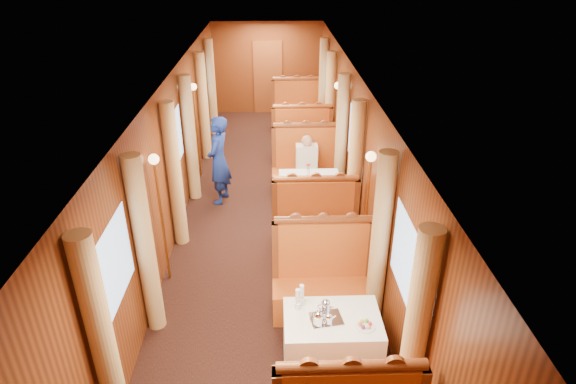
{
  "coord_description": "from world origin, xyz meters",
  "views": [
    {
      "loc": [
        0.14,
        -7.46,
        4.34
      ],
      "look_at": [
        0.34,
        -1.11,
        1.05
      ],
      "focal_mm": 30.0,
      "sensor_mm": 36.0,
      "label": 1
    }
  ],
  "objects_px": {
    "rose_vase_mid": "(308,168)",
    "steward": "(219,161)",
    "banquette_far_fwd": "(301,142)",
    "passenger": "(307,160)",
    "table_near": "(331,344)",
    "teapot_left": "(318,320)",
    "banquette_near_aft": "(323,283)",
    "rose_vase_far": "(300,106)",
    "table_mid": "(309,197)",
    "teapot_right": "(329,320)",
    "teapot_back": "(326,308)",
    "banquette_mid_aft": "(306,170)",
    "table_far": "(299,129)",
    "banquette_far_aft": "(297,113)",
    "tea_tray": "(326,319)",
    "fruit_plate": "(365,325)",
    "banquette_mid_fwd": "(314,224)"
  },
  "relations": [
    {
      "from": "table_far",
      "to": "steward",
      "type": "xyz_separation_m",
      "value": [
        -1.62,
        -2.9,
        0.45
      ]
    },
    {
      "from": "teapot_left",
      "to": "passenger",
      "type": "relative_size",
      "value": 0.23
    },
    {
      "from": "tea_tray",
      "to": "rose_vase_far",
      "type": "xyz_separation_m",
      "value": [
        0.1,
        7.05,
        0.17
      ]
    },
    {
      "from": "banquette_far_aft",
      "to": "rose_vase_mid",
      "type": "bearing_deg",
      "value": -90.35
    },
    {
      "from": "banquette_mid_aft",
      "to": "steward",
      "type": "distance_m",
      "value": 1.72
    },
    {
      "from": "banquette_far_aft",
      "to": "passenger",
      "type": "height_order",
      "value": "banquette_far_aft"
    },
    {
      "from": "tea_tray",
      "to": "teapot_back",
      "type": "xyz_separation_m",
      "value": [
        0.0,
        0.11,
        0.06
      ]
    },
    {
      "from": "teapot_back",
      "to": "teapot_right",
      "type": "bearing_deg",
      "value": -85.54
    },
    {
      "from": "banquette_near_aft",
      "to": "teapot_back",
      "type": "xyz_separation_m",
      "value": [
        -0.07,
        -0.93,
        0.39
      ]
    },
    {
      "from": "banquette_mid_aft",
      "to": "table_far",
      "type": "distance_m",
      "value": 2.49
    },
    {
      "from": "tea_tray",
      "to": "table_near",
      "type": "bearing_deg",
      "value": 16.57
    },
    {
      "from": "table_far",
      "to": "banquette_far_aft",
      "type": "height_order",
      "value": "banquette_far_aft"
    },
    {
      "from": "banquette_mid_fwd",
      "to": "teapot_back",
      "type": "xyz_separation_m",
      "value": [
        -0.07,
        -2.4,
        0.39
      ]
    },
    {
      "from": "teapot_left",
      "to": "steward",
      "type": "distance_m",
      "value": 4.45
    },
    {
      "from": "banquette_near_aft",
      "to": "banquette_far_fwd",
      "type": "xyz_separation_m",
      "value": [
        0.0,
        4.97,
        0.0
      ]
    },
    {
      "from": "tea_tray",
      "to": "fruit_plate",
      "type": "bearing_deg",
      "value": -16.72
    },
    {
      "from": "banquette_near_aft",
      "to": "passenger",
      "type": "bearing_deg",
      "value": 90.0
    },
    {
      "from": "banquette_mid_aft",
      "to": "steward",
      "type": "bearing_deg",
      "value": -165.6
    },
    {
      "from": "banquette_mid_fwd",
      "to": "table_far",
      "type": "distance_m",
      "value": 4.51
    },
    {
      "from": "banquette_mid_aft",
      "to": "table_far",
      "type": "bearing_deg",
      "value": 90.0
    },
    {
      "from": "table_mid",
      "to": "teapot_right",
      "type": "xyz_separation_m",
      "value": [
        -0.06,
        -3.6,
        0.43
      ]
    },
    {
      "from": "banquette_mid_fwd",
      "to": "banquette_far_aft",
      "type": "bearing_deg",
      "value": 90.0
    },
    {
      "from": "fruit_plate",
      "to": "rose_vase_far",
      "type": "bearing_deg",
      "value": 92.35
    },
    {
      "from": "table_far",
      "to": "teapot_left",
      "type": "bearing_deg",
      "value": -91.35
    },
    {
      "from": "banquette_far_fwd",
      "to": "passenger",
      "type": "bearing_deg",
      "value": -90.0
    },
    {
      "from": "banquette_far_fwd",
      "to": "teapot_right",
      "type": "distance_m",
      "value": 6.1
    },
    {
      "from": "teapot_left",
      "to": "teapot_right",
      "type": "distance_m",
      "value": 0.11
    },
    {
      "from": "rose_vase_mid",
      "to": "steward",
      "type": "height_order",
      "value": "steward"
    },
    {
      "from": "table_near",
      "to": "teapot_left",
      "type": "height_order",
      "value": "teapot_left"
    },
    {
      "from": "banquette_near_aft",
      "to": "passenger",
      "type": "xyz_separation_m",
      "value": [
        -0.0,
        3.26,
        0.32
      ]
    },
    {
      "from": "banquette_mid_aft",
      "to": "banquette_far_aft",
      "type": "xyz_separation_m",
      "value": [
        0.0,
        3.5,
        0.0
      ]
    },
    {
      "from": "rose_vase_mid",
      "to": "passenger",
      "type": "height_order",
      "value": "passenger"
    },
    {
      "from": "table_far",
      "to": "tea_tray",
      "type": "bearing_deg",
      "value": -90.6
    },
    {
      "from": "teapot_back",
      "to": "fruit_plate",
      "type": "xyz_separation_m",
      "value": [
        0.39,
        -0.22,
        -0.05
      ]
    },
    {
      "from": "table_far",
      "to": "steward",
      "type": "bearing_deg",
      "value": -119.12
    },
    {
      "from": "passenger",
      "to": "banquette_mid_fwd",
      "type": "bearing_deg",
      "value": -90.0
    },
    {
      "from": "banquette_far_fwd",
      "to": "steward",
      "type": "height_order",
      "value": "steward"
    },
    {
      "from": "banquette_far_aft",
      "to": "tea_tray",
      "type": "distance_m",
      "value": 8.04
    },
    {
      "from": "rose_vase_far",
      "to": "table_far",
      "type": "bearing_deg",
      "value": -133.12
    },
    {
      "from": "rose_vase_mid",
      "to": "rose_vase_far",
      "type": "distance_m",
      "value": 3.51
    },
    {
      "from": "rose_vase_mid",
      "to": "rose_vase_far",
      "type": "xyz_separation_m",
      "value": [
        0.06,
        3.51,
        0.0
      ]
    },
    {
      "from": "table_mid",
      "to": "banquette_far_fwd",
      "type": "height_order",
      "value": "banquette_far_fwd"
    },
    {
      "from": "table_mid",
      "to": "table_far",
      "type": "height_order",
      "value": "same"
    },
    {
      "from": "banquette_mid_aft",
      "to": "teapot_right",
      "type": "bearing_deg",
      "value": -90.72
    },
    {
      "from": "banquette_near_aft",
      "to": "teapot_right",
      "type": "bearing_deg",
      "value": -92.96
    },
    {
      "from": "table_near",
      "to": "teapot_left",
      "type": "bearing_deg",
      "value": -146.61
    },
    {
      "from": "fruit_plate",
      "to": "banquette_far_aft",
      "type": "bearing_deg",
      "value": 92.27
    },
    {
      "from": "teapot_back",
      "to": "steward",
      "type": "distance_m",
      "value": 4.3
    },
    {
      "from": "teapot_right",
      "to": "steward",
      "type": "distance_m",
      "value": 4.48
    },
    {
      "from": "table_far",
      "to": "steward",
      "type": "distance_m",
      "value": 3.35
    }
  ]
}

